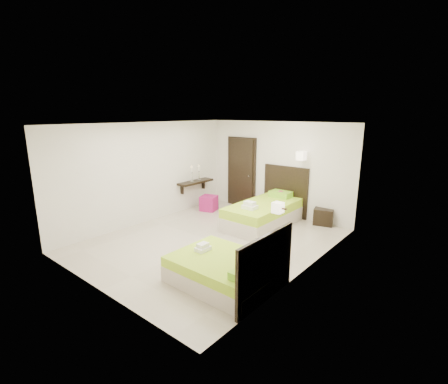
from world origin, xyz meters
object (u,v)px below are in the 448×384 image
Objects in this scene: bed_double at (227,270)px; bed_single at (265,212)px; nightstand at (324,216)px; ottoman at (209,203)px.

bed_single is at bearing 111.05° from bed_double.
bed_double is at bearing -105.62° from nightstand.
bed_double is at bearing -43.62° from ottoman.
bed_double is (1.14, -2.97, -0.07)m from bed_single.
bed_single is 1.97m from ottoman.
bed_double is 3.95m from nightstand.
bed_double is 4.29m from ottoman.
bed_single is at bearing 0.16° from ottoman.
bed_single is 1.53m from nightstand.
nightstand is 1.09× the size of ottoman.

